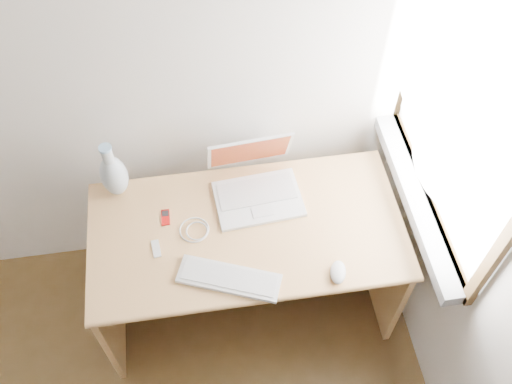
{
  "coord_description": "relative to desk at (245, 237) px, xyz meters",
  "views": [
    {
      "loc": [
        0.82,
        0.03,
        2.74
      ],
      "look_at": [
        1.02,
        1.35,
        0.9
      ],
      "focal_mm": 40.0,
      "sensor_mm": 36.0,
      "label": 1
    }
  ],
  "objects": [
    {
      "name": "vase",
      "position": [
        -0.53,
        0.2,
        0.32
      ],
      "size": [
        0.12,
        0.12,
        0.3
      ],
      "color": "silver",
      "rests_on": "desk"
    },
    {
      "name": "cable_coil",
      "position": [
        -0.22,
        -0.06,
        0.2
      ],
      "size": [
        0.17,
        0.17,
        0.01
      ],
      "primitive_type": "torus",
      "rotation": [
        0.0,
        0.0,
        -0.44
      ],
      "color": "white",
      "rests_on": "desk"
    },
    {
      "name": "remote",
      "position": [
        -0.38,
        -0.12,
        0.2
      ],
      "size": [
        0.04,
        0.09,
        0.01
      ],
      "primitive_type": "cube",
      "rotation": [
        0.0,
        0.0,
        0.11
      ],
      "color": "white",
      "rests_on": "desk"
    },
    {
      "name": "laptop",
      "position": [
        0.07,
        0.11,
        0.26
      ],
      "size": [
        0.39,
        0.33,
        0.25
      ],
      "rotation": [
        0.0,
        0.0,
        0.08
      ],
      "color": "white",
      "rests_on": "desk"
    },
    {
      "name": "ipod",
      "position": [
        -0.34,
        0.03,
        0.2
      ],
      "size": [
        0.04,
        0.08,
        0.01
      ],
      "rotation": [
        0.0,
        0.0,
        -0.02
      ],
      "color": "#A20D0B",
      "rests_on": "desk"
    },
    {
      "name": "external_keyboard",
      "position": [
        -0.1,
        -0.31,
        0.21
      ],
      "size": [
        0.42,
        0.27,
        0.02
      ],
      "rotation": [
        0.0,
        0.0,
        -0.38
      ],
      "color": "white",
      "rests_on": "desk"
    },
    {
      "name": "desk",
      "position": [
        0.0,
        0.0,
        0.0
      ],
      "size": [
        1.33,
        0.67,
        0.7
      ],
      "color": "tan",
      "rests_on": "floor"
    },
    {
      "name": "mouse",
      "position": [
        0.33,
        -0.35,
        0.22
      ],
      "size": [
        0.09,
        0.12,
        0.04
      ],
      "primitive_type": "ellipsoid",
      "rotation": [
        0.0,
        0.0,
        -0.29
      ],
      "color": "white",
      "rests_on": "desk"
    },
    {
      "name": "window",
      "position": [
        0.74,
        -0.09,
        0.77
      ],
      "size": [
        0.11,
        0.99,
        1.1
      ],
      "color": "white",
      "rests_on": "right_wall"
    }
  ]
}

